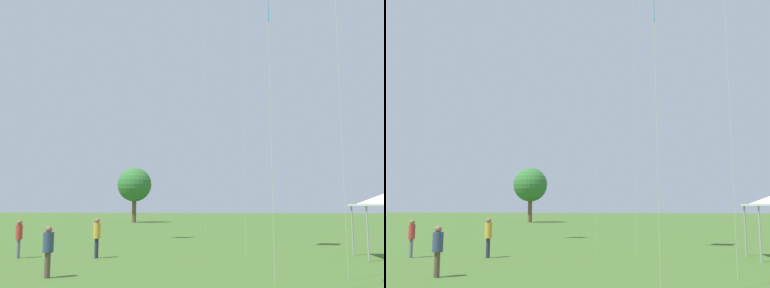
% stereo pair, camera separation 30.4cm
% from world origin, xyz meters
% --- Properties ---
extents(person_standing_1, '(0.40, 0.40, 1.62)m').
position_xyz_m(person_standing_1, '(-8.45, 12.55, 0.99)').
color(person_standing_1, slate).
rests_on(person_standing_1, ground).
extents(person_standing_2, '(0.36, 0.36, 1.70)m').
position_xyz_m(person_standing_2, '(-5.12, 13.04, 1.03)').
color(person_standing_2, '#282D42').
rests_on(person_standing_2, ground).
extents(person_standing_3, '(0.36, 0.36, 1.59)m').
position_xyz_m(person_standing_3, '(-4.74, 7.63, 0.95)').
color(person_standing_3, brown).
rests_on(person_standing_3, ground).
extents(distant_tree_0, '(4.76, 4.76, 7.64)m').
position_xyz_m(distant_tree_0, '(-15.23, 55.66, 5.23)').
color(distant_tree_0, brown).
rests_on(distant_tree_0, ground).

